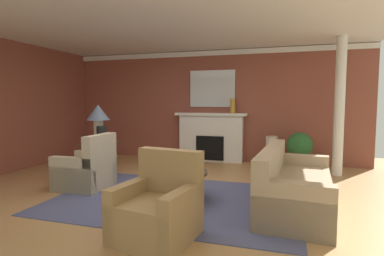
# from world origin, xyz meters

# --- Properties ---
(ground_plane) EXTENTS (9.34, 9.34, 0.00)m
(ground_plane) POSITION_xyz_m (0.00, 0.00, 0.00)
(ground_plane) COLOR tan
(wall_fireplace) EXTENTS (7.79, 0.12, 2.80)m
(wall_fireplace) POSITION_xyz_m (0.00, 3.21, 1.40)
(wall_fireplace) COLOR brown
(wall_fireplace) RESTS_ON ground_plane
(ceiling_panel) EXTENTS (7.79, 6.91, 0.06)m
(ceiling_panel) POSITION_xyz_m (0.00, 0.30, 2.83)
(ceiling_panel) COLOR white
(crown_moulding) EXTENTS (7.79, 0.08, 0.12)m
(crown_moulding) POSITION_xyz_m (0.00, 3.13, 2.72)
(crown_moulding) COLOR white
(area_rug) EXTENTS (3.67, 2.53, 0.01)m
(area_rug) POSITION_xyz_m (0.37, -0.18, 0.01)
(area_rug) COLOR #4C517A
(area_rug) RESTS_ON ground_plane
(fireplace) EXTENTS (1.80, 0.35, 1.22)m
(fireplace) POSITION_xyz_m (0.18, 3.00, 0.58)
(fireplace) COLOR white
(fireplace) RESTS_ON ground_plane
(mantel_mirror) EXTENTS (1.15, 0.04, 0.92)m
(mantel_mirror) POSITION_xyz_m (0.18, 3.12, 1.83)
(mantel_mirror) COLOR silver
(sofa) EXTENTS (1.06, 2.16, 0.85)m
(sofa) POSITION_xyz_m (2.09, -0.06, 0.30)
(sofa) COLOR tan
(sofa) RESTS_ON ground_plane
(armchair_near_window) EXTENTS (0.81, 0.81, 0.95)m
(armchair_near_window) POSITION_xyz_m (-1.32, -0.02, 0.31)
(armchair_near_window) COLOR #C1B293
(armchair_near_window) RESTS_ON ground_plane
(armchair_facing_fireplace) EXTENTS (0.92, 0.92, 0.95)m
(armchair_facing_fireplace) POSITION_xyz_m (0.64, -1.46, 0.31)
(armchair_facing_fireplace) COLOR #9E7A4C
(armchair_facing_fireplace) RESTS_ON ground_plane
(coffee_table) EXTENTS (1.00, 1.00, 0.45)m
(coffee_table) POSITION_xyz_m (0.37, -0.18, 0.34)
(coffee_table) COLOR #3D2D1E
(coffee_table) RESTS_ON ground_plane
(side_table) EXTENTS (0.56, 0.56, 0.70)m
(side_table) POSITION_xyz_m (-1.50, 0.63, 0.40)
(side_table) COLOR #3D2D1E
(side_table) RESTS_ON ground_plane
(table_lamp) EXTENTS (0.44, 0.44, 0.75)m
(table_lamp) POSITION_xyz_m (-1.50, 0.63, 1.22)
(table_lamp) COLOR beige
(table_lamp) RESTS_ON side_table
(vase_tall_corner) EXTENTS (0.27, 0.27, 0.71)m
(vase_tall_corner) POSITION_xyz_m (1.68, 2.70, 0.36)
(vase_tall_corner) COLOR beige
(vase_tall_corner) RESTS_ON ground_plane
(vase_on_side_table) EXTENTS (0.19, 0.19, 0.35)m
(vase_on_side_table) POSITION_xyz_m (-1.35, 0.51, 0.87)
(vase_on_side_table) COLOR black
(vase_on_side_table) RESTS_ON side_table
(vase_mantel_right) EXTENTS (0.12, 0.12, 0.36)m
(vase_mantel_right) POSITION_xyz_m (0.73, 2.95, 1.40)
(vase_mantel_right) COLOR #B7892D
(vase_mantel_right) RESTS_ON fireplace
(book_red_cover) EXTENTS (0.27, 0.21, 0.03)m
(book_red_cover) POSITION_xyz_m (0.45, -0.33, 0.47)
(book_red_cover) COLOR tan
(book_red_cover) RESTS_ON coffee_table
(potted_plant) EXTENTS (0.56, 0.56, 0.83)m
(potted_plant) POSITION_xyz_m (2.28, 2.59, 0.49)
(potted_plant) COLOR #BCB29E
(potted_plant) RESTS_ON ground_plane
(column_white) EXTENTS (0.20, 0.20, 2.80)m
(column_white) POSITION_xyz_m (3.00, 2.28, 1.40)
(column_white) COLOR white
(column_white) RESTS_ON ground_plane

